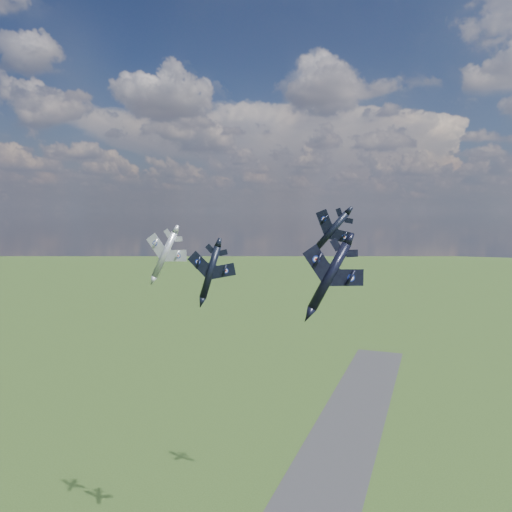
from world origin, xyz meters
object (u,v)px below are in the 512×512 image
at_px(jet_lead_navy, 210,272).
at_px(jet_right_navy, 329,276).
at_px(jet_left_silver, 164,255).
at_px(jet_high_navy, 330,232).

height_order(jet_lead_navy, jet_right_navy, jet_right_navy).
distance_m(jet_lead_navy, jet_left_silver, 10.71).
xyz_separation_m(jet_lead_navy, jet_left_silver, (-10.27, 0.81, 2.94)).
xyz_separation_m(jet_lead_navy, jet_right_navy, (26.93, -20.41, 2.98)).
bearing_deg(jet_right_navy, jet_high_navy, 77.67).
distance_m(jet_lead_navy, jet_high_navy, 33.66).
distance_m(jet_high_navy, jet_left_silver, 38.85).
distance_m(jet_right_navy, jet_high_navy, 49.95).
relative_size(jet_right_navy, jet_high_navy, 0.84).
bearing_deg(jet_left_silver, jet_right_navy, -36.77).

